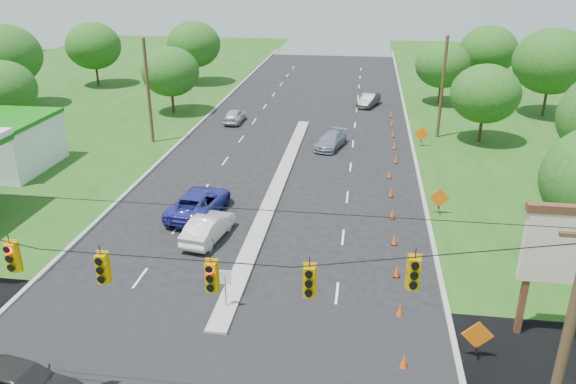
# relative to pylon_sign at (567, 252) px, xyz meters

# --- Properties ---
(curb_left) EXTENTS (0.25, 110.00, 0.16)m
(curb_left) POSITION_rel_pylon_sign_xyz_m (-24.41, 23.80, -4.00)
(curb_left) COLOR gray
(curb_left) RESTS_ON ground
(curb_right) EXTENTS (0.25, 110.00, 0.16)m
(curb_right) POSITION_rel_pylon_sign_xyz_m (-4.21, 23.80, -4.00)
(curb_right) COLOR gray
(curb_right) RESTS_ON ground
(median) EXTENTS (1.00, 34.00, 0.18)m
(median) POSITION_rel_pylon_sign_xyz_m (-14.31, 14.80, -4.00)
(median) COLOR gray
(median) RESTS_ON ground
(median_sign) EXTENTS (0.55, 0.06, 2.05)m
(median_sign) POSITION_rel_pylon_sign_xyz_m (-14.31, -0.20, -2.54)
(median_sign) COLOR gray
(median_sign) RESTS_ON ground
(signal_span) EXTENTS (25.60, 0.32, 9.00)m
(signal_span) POSITION_rel_pylon_sign_xyz_m (-14.37, -7.20, 0.97)
(signal_span) COLOR #422D1C
(signal_span) RESTS_ON ground
(utility_pole_far_left) EXTENTS (0.28, 0.28, 9.00)m
(utility_pole_far_left) POSITION_rel_pylon_sign_xyz_m (-26.81, 23.80, 0.50)
(utility_pole_far_left) COLOR #422D1C
(utility_pole_far_left) RESTS_ON ground
(utility_pole_far_right) EXTENTS (0.28, 0.28, 9.00)m
(utility_pole_far_right) POSITION_rel_pylon_sign_xyz_m (-1.81, 28.80, 0.50)
(utility_pole_far_right) COLOR #422D1C
(utility_pole_far_right) RESTS_ON ground
(pylon_sign) EXTENTS (5.90, 2.30, 6.12)m
(pylon_sign) POSITION_rel_pylon_sign_xyz_m (0.00, 0.00, 0.00)
(pylon_sign) COLOR #59331E
(pylon_sign) RESTS_ON ground
(cone_0) EXTENTS (0.32, 0.32, 0.70)m
(cone_0) POSITION_rel_pylon_sign_xyz_m (-6.39, -3.20, -3.65)
(cone_0) COLOR #E04C14
(cone_0) RESTS_ON ground
(cone_1) EXTENTS (0.32, 0.32, 0.70)m
(cone_1) POSITION_rel_pylon_sign_xyz_m (-6.39, 0.30, -3.65)
(cone_1) COLOR #E04C14
(cone_1) RESTS_ON ground
(cone_2) EXTENTS (0.32, 0.32, 0.70)m
(cone_2) POSITION_rel_pylon_sign_xyz_m (-6.39, 3.80, -3.65)
(cone_2) COLOR #E04C14
(cone_2) RESTS_ON ground
(cone_3) EXTENTS (0.32, 0.32, 0.70)m
(cone_3) POSITION_rel_pylon_sign_xyz_m (-6.39, 7.30, -3.65)
(cone_3) COLOR #E04C14
(cone_3) RESTS_ON ground
(cone_4) EXTENTS (0.32, 0.32, 0.70)m
(cone_4) POSITION_rel_pylon_sign_xyz_m (-6.39, 10.80, -3.65)
(cone_4) COLOR #E04C14
(cone_4) RESTS_ON ground
(cone_5) EXTENTS (0.32, 0.32, 0.70)m
(cone_5) POSITION_rel_pylon_sign_xyz_m (-6.39, 14.30, -3.65)
(cone_5) COLOR #E04C14
(cone_5) RESTS_ON ground
(cone_6) EXTENTS (0.32, 0.32, 0.70)m
(cone_6) POSITION_rel_pylon_sign_xyz_m (-6.39, 17.80, -3.65)
(cone_6) COLOR #E04C14
(cone_6) RESTS_ON ground
(cone_7) EXTENTS (0.32, 0.32, 0.70)m
(cone_7) POSITION_rel_pylon_sign_xyz_m (-5.79, 21.30, -3.65)
(cone_7) COLOR #E04C14
(cone_7) RESTS_ON ground
(cone_8) EXTENTS (0.32, 0.32, 0.70)m
(cone_8) POSITION_rel_pylon_sign_xyz_m (-5.79, 24.80, -3.65)
(cone_8) COLOR #E04C14
(cone_8) RESTS_ON ground
(cone_9) EXTENTS (0.32, 0.32, 0.70)m
(cone_9) POSITION_rel_pylon_sign_xyz_m (-5.79, 28.30, -3.65)
(cone_9) COLOR #E04C14
(cone_9) RESTS_ON ground
(cone_10) EXTENTS (0.32, 0.32, 0.70)m
(cone_10) POSITION_rel_pylon_sign_xyz_m (-5.79, 31.80, -3.65)
(cone_10) COLOR #E04C14
(cone_10) RESTS_ON ground
(cone_11) EXTENTS (0.32, 0.32, 0.70)m
(cone_11) POSITION_rel_pylon_sign_xyz_m (-5.79, 35.30, -3.65)
(cone_11) COLOR #E04C14
(cone_11) RESTS_ON ground
(work_sign_0) EXTENTS (1.27, 0.58, 1.37)m
(work_sign_0) POSITION_rel_pylon_sign_xyz_m (-3.51, -2.20, -2.91)
(work_sign_0) COLOR black
(work_sign_0) RESTS_ON ground
(work_sign_1) EXTENTS (1.27, 0.58, 1.37)m
(work_sign_1) POSITION_rel_pylon_sign_xyz_m (-3.51, 11.80, -2.91)
(work_sign_1) COLOR black
(work_sign_1) RESTS_ON ground
(work_sign_2) EXTENTS (1.27, 0.58, 1.37)m
(work_sign_2) POSITION_rel_pylon_sign_xyz_m (-3.51, 25.80, -2.91)
(work_sign_2) COLOR black
(work_sign_2) RESTS_ON ground
(tree_2) EXTENTS (5.88, 5.88, 6.86)m
(tree_2) POSITION_rel_pylon_sign_xyz_m (-40.31, 23.80, 0.34)
(tree_2) COLOR black
(tree_2) RESTS_ON ground
(tree_3) EXTENTS (7.56, 7.56, 8.82)m
(tree_3) POSITION_rel_pylon_sign_xyz_m (-46.31, 33.80, 1.58)
(tree_3) COLOR black
(tree_3) RESTS_ON ground
(tree_4) EXTENTS (6.72, 6.72, 7.84)m
(tree_4) POSITION_rel_pylon_sign_xyz_m (-42.31, 45.80, 0.96)
(tree_4) COLOR black
(tree_4) RESTS_ON ground
(tree_5) EXTENTS (5.88, 5.88, 6.86)m
(tree_5) POSITION_rel_pylon_sign_xyz_m (-28.31, 33.80, 0.34)
(tree_5) COLOR black
(tree_5) RESTS_ON ground
(tree_6) EXTENTS (6.72, 6.72, 7.84)m
(tree_6) POSITION_rel_pylon_sign_xyz_m (-30.31, 48.80, 0.96)
(tree_6) COLOR black
(tree_6) RESTS_ON ground
(tree_9) EXTENTS (5.88, 5.88, 6.86)m
(tree_9) POSITION_rel_pylon_sign_xyz_m (1.69, 27.80, 0.34)
(tree_9) COLOR black
(tree_9) RESTS_ON ground
(tree_10) EXTENTS (7.56, 7.56, 8.82)m
(tree_10) POSITION_rel_pylon_sign_xyz_m (9.69, 37.80, 1.58)
(tree_10) COLOR black
(tree_10) RESTS_ON ground
(tree_11) EXTENTS (6.72, 6.72, 7.84)m
(tree_11) POSITION_rel_pylon_sign_xyz_m (5.69, 48.80, 0.96)
(tree_11) COLOR black
(tree_11) RESTS_ON ground
(tree_12) EXTENTS (5.88, 5.88, 6.86)m
(tree_12) POSITION_rel_pylon_sign_xyz_m (-0.31, 41.80, 0.34)
(tree_12) COLOR black
(tree_12) RESTS_ON ground
(black_sedan) EXTENTS (5.03, 2.73, 1.62)m
(black_sedan) POSITION_rel_pylon_sign_xyz_m (-20.28, -6.96, -3.19)
(black_sedan) COLOR #272727
(black_sedan) RESTS_ON ground
(white_sedan) EXTENTS (2.28, 4.68, 1.48)m
(white_sedan) POSITION_rel_pylon_sign_xyz_m (-17.01, 6.55, -3.26)
(white_sedan) COLOR silver
(white_sedan) RESTS_ON ground
(blue_pickup) EXTENTS (3.29, 6.06, 1.61)m
(blue_pickup) POSITION_rel_pylon_sign_xyz_m (-18.48, 9.74, -3.19)
(blue_pickup) COLOR navy
(blue_pickup) RESTS_ON ground
(silver_car_far) EXTENTS (2.92, 4.79, 1.30)m
(silver_car_far) POSITION_rel_pylon_sign_xyz_m (-11.19, 24.44, -3.35)
(silver_car_far) COLOR gray
(silver_car_far) RESTS_ON ground
(silver_car_oncoming) EXTENTS (1.69, 4.01, 1.35)m
(silver_car_oncoming) POSITION_rel_pylon_sign_xyz_m (-21.12, 31.17, -3.32)
(silver_car_oncoming) COLOR #B5B5B5
(silver_car_oncoming) RESTS_ON ground
(dark_car_receding) EXTENTS (2.72, 4.58, 1.43)m
(dark_car_receding) POSITION_rel_pylon_sign_xyz_m (-8.07, 39.79, -3.29)
(dark_car_receding) COLOR #292929
(dark_car_receding) RESTS_ON ground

